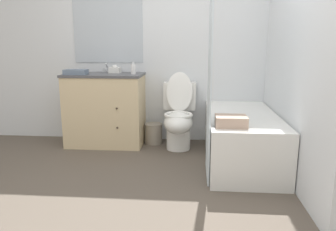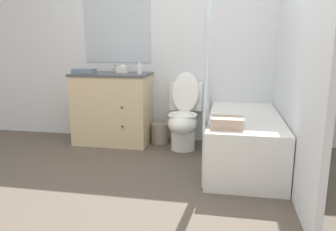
% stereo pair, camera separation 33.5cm
% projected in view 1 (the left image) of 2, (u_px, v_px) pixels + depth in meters
% --- Properties ---
extents(ground_plane, '(14.00, 14.00, 0.00)m').
position_uv_depth(ground_plane, '(150.00, 199.00, 2.71)').
color(ground_plane, brown).
extents(wall_back, '(8.00, 0.06, 2.50)m').
position_uv_depth(wall_back, '(167.00, 44.00, 4.16)').
color(wall_back, silver).
rests_on(wall_back, ground_plane).
extents(wall_right, '(0.05, 2.74, 2.50)m').
position_uv_depth(wall_right, '(288.00, 45.00, 3.19)').
color(wall_right, silver).
rests_on(wall_right, ground_plane).
extents(vanity_cabinet, '(0.96, 0.57, 0.90)m').
position_uv_depth(vanity_cabinet, '(106.00, 109.00, 4.11)').
color(vanity_cabinet, beige).
rests_on(vanity_cabinet, ground_plane).
extents(sink_faucet, '(0.14, 0.12, 0.12)m').
position_uv_depth(sink_faucet, '(108.00, 70.00, 4.19)').
color(sink_faucet, silver).
rests_on(sink_faucet, vanity_cabinet).
extents(toilet, '(0.40, 0.70, 0.92)m').
position_uv_depth(toilet, '(179.00, 117.00, 3.97)').
color(toilet, white).
rests_on(toilet, ground_plane).
extents(bathtub, '(0.72, 1.55, 0.53)m').
position_uv_depth(bathtub, '(241.00, 138.00, 3.53)').
color(bathtub, white).
rests_on(bathtub, ground_plane).
extents(shower_curtain, '(0.02, 0.57, 2.02)m').
position_uv_depth(shower_curtain, '(210.00, 71.00, 2.99)').
color(shower_curtain, silver).
rests_on(shower_curtain, ground_plane).
extents(wastebasket, '(0.23, 0.23, 0.26)m').
position_uv_depth(wastebasket, '(154.00, 133.00, 4.20)').
color(wastebasket, gray).
rests_on(wastebasket, ground_plane).
extents(tissue_box, '(0.14, 0.14, 0.10)m').
position_uv_depth(tissue_box, '(115.00, 70.00, 4.10)').
color(tissue_box, white).
rests_on(tissue_box, vanity_cabinet).
extents(soap_dispenser, '(0.06, 0.06, 0.15)m').
position_uv_depth(soap_dispenser, '(133.00, 69.00, 3.93)').
color(soap_dispenser, white).
rests_on(soap_dispenser, vanity_cabinet).
extents(hand_towel_folded, '(0.27, 0.15, 0.06)m').
position_uv_depth(hand_towel_folded, '(76.00, 72.00, 3.90)').
color(hand_towel_folded, slate).
rests_on(hand_towel_folded, vanity_cabinet).
extents(bath_towel_folded, '(0.28, 0.22, 0.10)m').
position_uv_depth(bath_towel_folded, '(231.00, 121.00, 2.94)').
color(bath_towel_folded, tan).
rests_on(bath_towel_folded, bathtub).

